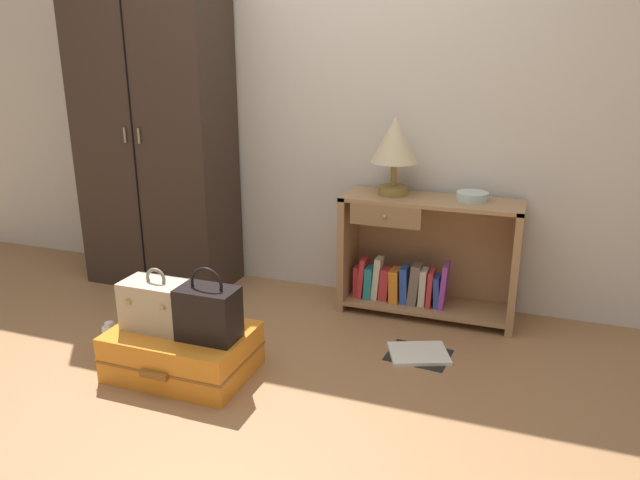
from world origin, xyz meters
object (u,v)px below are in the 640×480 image
at_px(wardrobe, 155,131).
at_px(bookshelf, 423,259).
at_px(handbag, 208,313).
at_px(bottle, 111,340).
at_px(bowl, 472,196).
at_px(suitcase_large, 183,351).
at_px(table_lamp, 395,143).
at_px(open_book_on_floor, 419,354).
at_px(train_case, 158,305).

height_order(wardrobe, bookshelf, wardrobe).
xyz_separation_m(handbag, bottle, (-0.61, 0.04, -0.27)).
relative_size(bowl, bottle, 0.94).
bearing_deg(suitcase_large, table_lamp, 56.16).
bearing_deg(bowl, open_book_on_floor, -104.96).
relative_size(table_lamp, bottle, 2.41).
bearing_deg(handbag, table_lamp, 63.17).
bearing_deg(wardrobe, handbag, -48.03).
height_order(bowl, handbag, bowl).
relative_size(wardrobe, suitcase_large, 3.03).
bearing_deg(train_case, bookshelf, 46.73).
bearing_deg(bookshelf, wardrobe, -177.90).
bearing_deg(open_book_on_floor, wardrobe, 165.23).
relative_size(suitcase_large, handbag, 1.90).
bearing_deg(bottle, handbag, -4.15).
distance_m(bookshelf, suitcase_large, 1.46).
xyz_separation_m(bowl, train_case, (-1.30, -1.14, -0.38)).
height_order(wardrobe, table_lamp, wardrobe).
bearing_deg(bookshelf, train_case, -133.27).
bearing_deg(suitcase_large, train_case, -174.57).
height_order(handbag, open_book_on_floor, handbag).
relative_size(bookshelf, train_case, 3.03).
relative_size(handbag, bottle, 1.87).
bearing_deg(table_lamp, open_book_on_floor, -62.10).
relative_size(suitcase_large, bottle, 3.56).
distance_m(table_lamp, open_book_on_floor, 1.17).
distance_m(bookshelf, bowl, 0.47).
bearing_deg(bookshelf, bowl, 4.99).
bearing_deg(bookshelf, handbag, -124.25).
relative_size(bookshelf, open_book_on_floor, 2.78).
distance_m(wardrobe, table_lamp, 1.54).
bearing_deg(wardrobe, suitcase_large, -52.85).
relative_size(bowl, suitcase_large, 0.26).
xyz_separation_m(handbag, open_book_on_floor, (0.87, 0.58, -0.34)).
height_order(wardrobe, bowl, wardrobe).
height_order(wardrobe, train_case, wardrobe).
relative_size(table_lamp, handbag, 1.29).
distance_m(wardrobe, handbag, 1.57).
distance_m(bowl, open_book_on_floor, 0.92).
bearing_deg(suitcase_large, wardrobe, 127.15).
xyz_separation_m(table_lamp, bottle, (-1.18, -1.09, -0.91)).
bearing_deg(open_book_on_floor, bookshelf, 100.46).
xyz_separation_m(wardrobe, bookshelf, (1.73, 0.06, -0.67)).
xyz_separation_m(wardrobe, bowl, (1.98, 0.09, -0.28)).
bearing_deg(bookshelf, table_lamp, 177.30).
xyz_separation_m(table_lamp, suitcase_large, (-0.75, -1.11, -0.88)).
distance_m(bowl, handbag, 1.58).
bearing_deg(table_lamp, bookshelf, -2.70).
xyz_separation_m(bowl, open_book_on_floor, (-0.15, -0.57, -0.71)).
distance_m(suitcase_large, train_case, 0.26).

